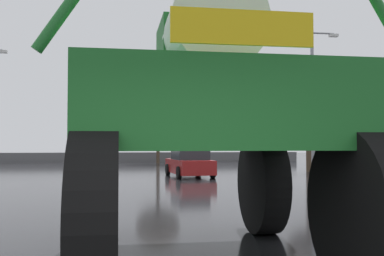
{
  "coord_description": "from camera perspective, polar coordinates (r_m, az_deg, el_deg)",
  "views": [
    {
      "loc": [
        -0.66,
        -2.28,
        1.71
      ],
      "look_at": [
        0.57,
        5.69,
        1.98
      ],
      "focal_mm": 42.64,
      "sensor_mm": 36.0,
      "label": 1
    }
  ],
  "objects": [
    {
      "name": "ground_plane",
      "position": [
        20.36,
        -6.88,
        -6.73
      ],
      "size": [
        120.0,
        120.0,
        0.0
      ],
      "primitive_type": "plane",
      "color": "black"
    },
    {
      "name": "oversize_sprayer",
      "position": [
        6.7,
        1.51,
        0.23
      ],
      "size": [
        4.18,
        5.51,
        4.22
      ],
      "rotation": [
        0.0,
        0.0,
        1.58
      ],
      "color": "black",
      "rests_on": "ground"
    },
    {
      "name": "sedan_ahead",
      "position": [
        23.48,
        -0.33,
        -4.37
      ],
      "size": [
        2.2,
        4.25,
        1.52
      ],
      "rotation": [
        0.0,
        0.0,
        1.67
      ],
      "color": "maroon",
      "rests_on": "ground"
    },
    {
      "name": "traffic_signal_near_right",
      "position": [
        12.57,
        14.91,
        1.22
      ],
      "size": [
        0.24,
        0.54,
        3.28
      ],
      "color": "gray",
      "rests_on": "ground"
    },
    {
      "name": "streetlight_far_right",
      "position": [
        26.39,
        15.06,
        4.09
      ],
      "size": [
        1.63,
        0.24,
        8.06
      ],
      "color": "gray",
      "rests_on": "ground"
    },
    {
      "name": "bare_tree_right",
      "position": [
        28.41,
        14.44,
        4.08
      ],
      "size": [
        2.87,
        2.87,
        5.97
      ],
      "color": "#473828",
      "rests_on": "ground"
    },
    {
      "name": "bare_tree_far_center",
      "position": [
        39.26,
        -4.26,
        3.45
      ],
      "size": [
        3.77,
        3.77,
        7.02
      ],
      "color": "#473828",
      "rests_on": "ground"
    },
    {
      "name": "roadside_barrier",
      "position": [
        41.19,
        -7.81,
        -3.67
      ],
      "size": [
        31.26,
        0.24,
        0.9
      ],
      "primitive_type": "cube",
      "color": "#59595B",
      "rests_on": "ground"
    }
  ]
}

